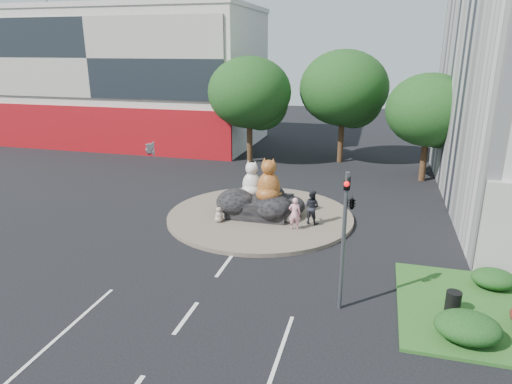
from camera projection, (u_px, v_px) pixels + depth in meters
ground at (186, 318)px, 15.59m from camera, size 120.00×120.00×0.00m
roundabout_island at (260, 216)px, 24.76m from camera, size 10.00×10.00×0.20m
rock_plinth at (260, 206)px, 24.59m from camera, size 3.20×2.60×0.90m
shophouse_block at (127, 76)px, 43.89m from camera, size 25.20×12.30×17.40m
tree_left at (251, 96)px, 35.28m from camera, size 6.46×6.46×8.27m
tree_mid at (345, 92)px, 35.28m from camera, size 6.84×6.84×8.76m
tree_right at (430, 114)px, 30.39m from camera, size 5.70×5.70×7.30m
hedge_near_green at (468, 327)px, 14.10m from camera, size 2.00×1.60×0.90m
hedge_back_green at (493, 279)px, 17.24m from camera, size 1.60×1.28×0.72m
traffic_light at (348, 213)px, 15.06m from camera, size 0.44×1.24×5.00m
cat_white at (252, 178)px, 24.62m from camera, size 1.24×1.10×1.96m
cat_tabby at (269, 179)px, 23.77m from camera, size 1.40×1.21×2.33m
kitten_calico at (219, 214)px, 23.57m from camera, size 0.58×0.53×0.82m
kitten_white at (290, 214)px, 23.51m from camera, size 0.64×0.59×0.88m
pedestrian_pink at (295, 214)px, 22.45m from camera, size 0.65×0.48×1.65m
pedestrian_dark at (312, 207)px, 23.21m from camera, size 1.01×0.88×1.77m
parked_car at (174, 146)px, 39.08m from camera, size 4.66×2.25×1.47m
litter_bin at (453, 302)px, 15.64m from camera, size 0.57×0.57×0.76m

